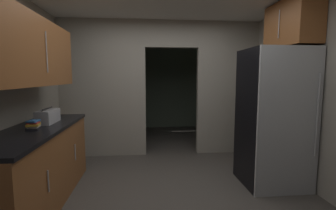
# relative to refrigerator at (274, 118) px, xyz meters

# --- Properties ---
(ground) EXTENTS (20.00, 20.00, 0.00)m
(ground) POSITION_rel_refrigerator_xyz_m (-1.45, -0.26, -0.94)
(ground) COLOR #47423D
(kitchen_partition) EXTENTS (3.76, 0.12, 2.55)m
(kitchen_partition) POSITION_rel_refrigerator_xyz_m (-1.51, 1.50, 0.41)
(kitchen_partition) COLOR #9E998C
(kitchen_partition) RESTS_ON ground
(adjoining_room_shell) EXTENTS (3.76, 2.65, 2.55)m
(adjoining_room_shell) POSITION_rel_refrigerator_xyz_m (-1.45, 3.35, 0.34)
(adjoining_room_shell) COLOR slate
(adjoining_room_shell) RESTS_ON ground
(refrigerator) EXTENTS (0.81, 0.78, 1.88)m
(refrigerator) POSITION_rel_refrigerator_xyz_m (0.00, 0.00, 0.00)
(refrigerator) COLOR black
(refrigerator) RESTS_ON ground
(lower_cabinet_run) EXTENTS (0.63, 2.11, 0.92)m
(lower_cabinet_run) POSITION_rel_refrigerator_xyz_m (-3.02, -0.30, -0.48)
(lower_cabinet_run) COLOR brown
(lower_cabinet_run) RESTS_ON ground
(upper_cabinet_counterside) EXTENTS (0.36, 1.90, 0.75)m
(upper_cabinet_counterside) POSITION_rel_refrigerator_xyz_m (-3.02, -0.30, 0.84)
(upper_cabinet_counterside) COLOR brown
(upper_cabinet_fridgeside) EXTENTS (0.36, 0.89, 0.63)m
(upper_cabinet_fridgeside) POSITION_rel_refrigerator_xyz_m (0.25, 0.10, 1.28)
(upper_cabinet_fridgeside) COLOR brown
(boombox) EXTENTS (0.19, 0.41, 0.19)m
(boombox) POSITION_rel_refrigerator_xyz_m (-2.99, 0.02, 0.07)
(boombox) COLOR #B2B2B7
(boombox) RESTS_ON lower_cabinet_run
(book_stack) EXTENTS (0.15, 0.17, 0.11)m
(book_stack) POSITION_rel_refrigerator_xyz_m (-2.99, -0.39, 0.03)
(book_stack) COLOR black
(book_stack) RESTS_ON lower_cabinet_run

